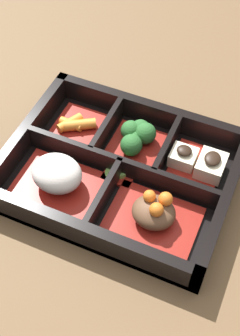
{
  "coord_description": "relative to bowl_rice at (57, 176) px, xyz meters",
  "views": [
    {
      "loc": [
        -0.16,
        0.36,
        0.54
      ],
      "look_at": [
        0.0,
        0.0,
        0.03
      ],
      "focal_mm": 50.0,
      "sensor_mm": 36.0,
      "label": 1
    }
  ],
  "objects": [
    {
      "name": "bowl_pickles",
      "position": [
        -0.07,
        -0.05,
        -0.02
      ],
      "size": [
        0.04,
        0.04,
        0.01
      ],
      "color": "maroon",
      "rests_on": "bento_base"
    },
    {
      "name": "bowl_rice",
      "position": [
        0.0,
        0.0,
        0.0
      ],
      "size": [
        0.12,
        0.09,
        0.05
      ],
      "color": "maroon",
      "rests_on": "bento_base"
    },
    {
      "name": "ground_plane",
      "position": [
        -0.07,
        -0.05,
        -0.03
      ],
      "size": [
        3.0,
        3.0,
        0.0
      ],
      "primitive_type": "plane",
      "color": "brown"
    },
    {
      "name": "bowl_tofu",
      "position": [
        -0.17,
        -0.1,
        -0.01
      ],
      "size": [
        0.08,
        0.08,
        0.04
      ],
      "color": "maroon",
      "rests_on": "bento_base"
    },
    {
      "name": "bowl_greens",
      "position": [
        -0.07,
        -0.11,
        -0.01
      ],
      "size": [
        0.07,
        0.08,
        0.04
      ],
      "color": "maroon",
      "rests_on": "bento_base"
    },
    {
      "name": "bento_rim",
      "position": [
        -0.07,
        -0.05,
        -0.01
      ],
      "size": [
        0.31,
        0.24,
        0.05
      ],
      "color": "black",
      "rests_on": "ground_plane"
    },
    {
      "name": "bento_base",
      "position": [
        -0.07,
        -0.05,
        -0.03
      ],
      "size": [
        0.31,
        0.24,
        0.01
      ],
      "color": "black",
      "rests_on": "ground_plane"
    },
    {
      "name": "bowl_stew",
      "position": [
        -0.14,
        -0.0,
        -0.01
      ],
      "size": [
        0.12,
        0.09,
        0.05
      ],
      "color": "maroon",
      "rests_on": "bento_base"
    },
    {
      "name": "bowl_carrots",
      "position": [
        0.02,
        -0.1,
        -0.02
      ],
      "size": [
        0.07,
        0.08,
        0.02
      ],
      "color": "maroon",
      "rests_on": "bento_base"
    }
  ]
}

